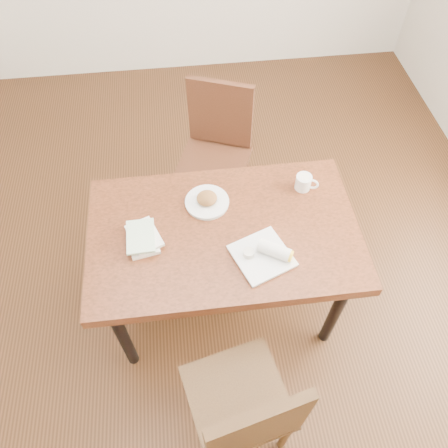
{
  "coord_description": "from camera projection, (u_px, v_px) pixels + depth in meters",
  "views": [
    {
      "loc": [
        -0.15,
        -1.22,
        2.46
      ],
      "look_at": [
        0.0,
        0.0,
        0.8
      ],
      "focal_mm": 35.0,
      "sensor_mm": 36.0,
      "label": 1
    }
  ],
  "objects": [
    {
      "name": "coffee_mug",
      "position": [
        304.0,
        182.0,
        2.23
      ],
      "size": [
        0.12,
        0.08,
        0.08
      ],
      "color": "white",
      "rests_on": "table"
    },
    {
      "name": "chair_near",
      "position": [
        245.0,
        411.0,
        1.81
      ],
      "size": [
        0.5,
        0.5,
        0.95
      ],
      "color": "#432D13",
      "rests_on": "ground"
    },
    {
      "name": "plate_burrito",
      "position": [
        266.0,
        254.0,
        2.0
      ],
      "size": [
        0.32,
        0.32,
        0.08
      ],
      "color": "white",
      "rests_on": "table"
    },
    {
      "name": "chair_far",
      "position": [
        216.0,
        147.0,
        2.74
      ],
      "size": [
        0.54,
        0.54,
        0.95
      ],
      "color": "#4B2315",
      "rests_on": "ground"
    },
    {
      "name": "book_stack",
      "position": [
        143.0,
        238.0,
        2.05
      ],
      "size": [
        0.19,
        0.23,
        0.05
      ],
      "color": "white",
      "rests_on": "table"
    },
    {
      "name": "room_walls",
      "position": [
        224.0,
        70.0,
        1.4
      ],
      "size": [
        4.02,
        5.02,
        2.8
      ],
      "color": "beige",
      "rests_on": "ground"
    },
    {
      "name": "table",
      "position": [
        224.0,
        240.0,
        2.17
      ],
      "size": [
        1.31,
        0.81,
        0.75
      ],
      "color": "brown",
      "rests_on": "ground"
    },
    {
      "name": "plate_scone",
      "position": [
        207.0,
        201.0,
        2.19
      ],
      "size": [
        0.22,
        0.22,
        0.07
      ],
      "color": "white",
      "rests_on": "table"
    },
    {
      "name": "ground",
      "position": [
        224.0,
        301.0,
        2.71
      ],
      "size": [
        4.0,
        5.0,
        0.01
      ],
      "primitive_type": "cube",
      "color": "#472814",
      "rests_on": "ground"
    }
  ]
}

